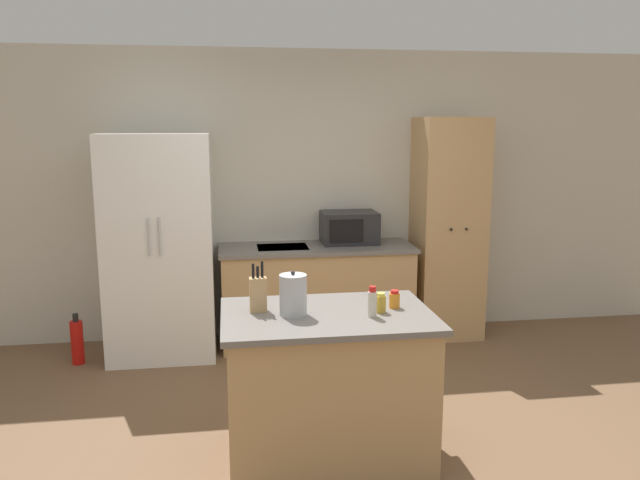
{
  "coord_description": "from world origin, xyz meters",
  "views": [
    {
      "loc": [
        -0.61,
        -3.34,
        1.95
      ],
      "look_at": [
        0.1,
        1.4,
        1.05
      ],
      "focal_mm": 35.0,
      "sensor_mm": 36.0,
      "label": 1
    }
  ],
  "objects_px": {
    "spice_bottle_tall_dark": "(372,303)",
    "spice_bottle_amber_oil": "(394,300)",
    "pantry_cabinet": "(448,229)",
    "knife_block": "(258,294)",
    "kettle": "(293,295)",
    "fire_extinguisher": "(77,342)",
    "microwave": "(349,227)",
    "spice_bottle_short_red": "(381,303)",
    "refrigerator": "(160,246)"
  },
  "relations": [
    {
      "from": "spice_bottle_tall_dark",
      "to": "spice_bottle_amber_oil",
      "type": "distance_m",
      "value": 0.22
    },
    {
      "from": "pantry_cabinet",
      "to": "spice_bottle_tall_dark",
      "type": "distance_m",
      "value": 2.44
    },
    {
      "from": "knife_block",
      "to": "kettle",
      "type": "xyz_separation_m",
      "value": [
        0.19,
        -0.09,
        0.01
      ]
    },
    {
      "from": "pantry_cabinet",
      "to": "fire_extinguisher",
      "type": "height_order",
      "value": "pantry_cabinet"
    },
    {
      "from": "pantry_cabinet",
      "to": "knife_block",
      "type": "xyz_separation_m",
      "value": [
        -1.83,
        -1.93,
        -0.01
      ]
    },
    {
      "from": "knife_block",
      "to": "spice_bottle_tall_dark",
      "type": "height_order",
      "value": "knife_block"
    },
    {
      "from": "pantry_cabinet",
      "to": "fire_extinguisher",
      "type": "distance_m",
      "value": 3.35
    },
    {
      "from": "microwave",
      "to": "spice_bottle_short_red",
      "type": "height_order",
      "value": "microwave"
    },
    {
      "from": "spice_bottle_short_red",
      "to": "spice_bottle_amber_oil",
      "type": "height_order",
      "value": "spice_bottle_short_red"
    },
    {
      "from": "microwave",
      "to": "kettle",
      "type": "relative_size",
      "value": 1.94
    },
    {
      "from": "spice_bottle_tall_dark",
      "to": "kettle",
      "type": "relative_size",
      "value": 0.68
    },
    {
      "from": "spice_bottle_short_red",
      "to": "kettle",
      "type": "relative_size",
      "value": 0.44
    },
    {
      "from": "knife_block",
      "to": "spice_bottle_short_red",
      "type": "height_order",
      "value": "knife_block"
    },
    {
      "from": "microwave",
      "to": "knife_block",
      "type": "relative_size",
      "value": 1.7
    },
    {
      "from": "knife_block",
      "to": "fire_extinguisher",
      "type": "bearing_deg",
      "value": 130.24
    },
    {
      "from": "spice_bottle_amber_oil",
      "to": "fire_extinguisher",
      "type": "distance_m",
      "value": 2.88
    },
    {
      "from": "microwave",
      "to": "knife_block",
      "type": "height_order",
      "value": "knife_block"
    },
    {
      "from": "spice_bottle_short_red",
      "to": "kettle",
      "type": "distance_m",
      "value": 0.5
    },
    {
      "from": "microwave",
      "to": "spice_bottle_short_red",
      "type": "bearing_deg",
      "value": -96.35
    },
    {
      "from": "pantry_cabinet",
      "to": "spice_bottle_short_red",
      "type": "height_order",
      "value": "pantry_cabinet"
    },
    {
      "from": "spice_bottle_tall_dark",
      "to": "knife_block",
      "type": "bearing_deg",
      "value": 163.06
    },
    {
      "from": "spice_bottle_tall_dark",
      "to": "spice_bottle_short_red",
      "type": "bearing_deg",
      "value": 47.98
    },
    {
      "from": "pantry_cabinet",
      "to": "fire_extinguisher",
      "type": "xyz_separation_m",
      "value": [
        -3.24,
        -0.27,
        -0.81
      ]
    },
    {
      "from": "pantry_cabinet",
      "to": "microwave",
      "type": "height_order",
      "value": "pantry_cabinet"
    },
    {
      "from": "microwave",
      "to": "spice_bottle_tall_dark",
      "type": "distance_m",
      "value": 2.21
    },
    {
      "from": "knife_block",
      "to": "kettle",
      "type": "distance_m",
      "value": 0.21
    },
    {
      "from": "refrigerator",
      "to": "spice_bottle_short_red",
      "type": "bearing_deg",
      "value": -54.01
    },
    {
      "from": "pantry_cabinet",
      "to": "spice_bottle_tall_dark",
      "type": "xyz_separation_m",
      "value": [
        -1.21,
        -2.12,
        -0.03
      ]
    },
    {
      "from": "spice_bottle_tall_dark",
      "to": "spice_bottle_amber_oil",
      "type": "xyz_separation_m",
      "value": [
        0.17,
        0.15,
        -0.03
      ]
    },
    {
      "from": "spice_bottle_tall_dark",
      "to": "pantry_cabinet",
      "type": "bearing_deg",
      "value": 60.37
    },
    {
      "from": "refrigerator",
      "to": "pantry_cabinet",
      "type": "xyz_separation_m",
      "value": [
        2.56,
        0.1,
        0.07
      ]
    },
    {
      "from": "spice_bottle_amber_oil",
      "to": "fire_extinguisher",
      "type": "xyz_separation_m",
      "value": [
        -2.2,
        1.71,
        -0.75
      ]
    },
    {
      "from": "spice_bottle_tall_dark",
      "to": "kettle",
      "type": "bearing_deg",
      "value": 167.45
    },
    {
      "from": "spice_bottle_tall_dark",
      "to": "fire_extinguisher",
      "type": "height_order",
      "value": "spice_bottle_tall_dark"
    },
    {
      "from": "knife_block",
      "to": "spice_bottle_amber_oil",
      "type": "height_order",
      "value": "knife_block"
    },
    {
      "from": "spice_bottle_amber_oil",
      "to": "spice_bottle_short_red",
      "type": "bearing_deg",
      "value": -144.21
    },
    {
      "from": "knife_block",
      "to": "spice_bottle_short_red",
      "type": "bearing_deg",
      "value": -9.65
    },
    {
      "from": "pantry_cabinet",
      "to": "spice_bottle_amber_oil",
      "type": "xyz_separation_m",
      "value": [
        -1.04,
        -1.98,
        -0.06
      ]
    },
    {
      "from": "microwave",
      "to": "spice_bottle_short_red",
      "type": "distance_m",
      "value": 2.13
    },
    {
      "from": "pantry_cabinet",
      "to": "fire_extinguisher",
      "type": "bearing_deg",
      "value": -175.26
    },
    {
      "from": "pantry_cabinet",
      "to": "knife_block",
      "type": "relative_size",
      "value": 6.86
    },
    {
      "from": "spice_bottle_amber_oil",
      "to": "fire_extinguisher",
      "type": "height_order",
      "value": "spice_bottle_amber_oil"
    },
    {
      "from": "knife_block",
      "to": "microwave",
      "type": "bearing_deg",
      "value": 65.16
    },
    {
      "from": "microwave",
      "to": "spice_bottle_amber_oil",
      "type": "relative_size",
      "value": 4.75
    },
    {
      "from": "refrigerator",
      "to": "spice_bottle_amber_oil",
      "type": "xyz_separation_m",
      "value": [
        1.52,
        -1.87,
        0.0
      ]
    },
    {
      "from": "microwave",
      "to": "knife_block",
      "type": "xyz_separation_m",
      "value": [
        -0.92,
        -1.99,
        -0.03
      ]
    },
    {
      "from": "spice_bottle_tall_dark",
      "to": "refrigerator",
      "type": "bearing_deg",
      "value": 123.73
    },
    {
      "from": "spice_bottle_short_red",
      "to": "fire_extinguisher",
      "type": "bearing_deg",
      "value": 139.65
    },
    {
      "from": "kettle",
      "to": "fire_extinguisher",
      "type": "bearing_deg",
      "value": 132.3
    },
    {
      "from": "knife_block",
      "to": "spice_bottle_tall_dark",
      "type": "xyz_separation_m",
      "value": [
        0.62,
        -0.19,
        -0.03
      ]
    }
  ]
}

